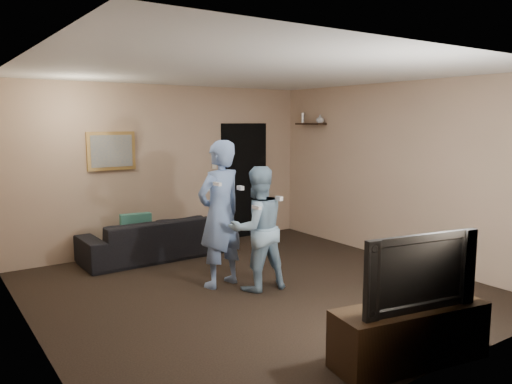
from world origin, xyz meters
TOP-DOWN VIEW (x-y plane):
  - ground at (0.00, 0.00)m, footprint 5.00×5.00m
  - ceiling at (0.00, 0.00)m, footprint 5.00×5.00m
  - wall_back at (0.00, 2.50)m, footprint 5.00×0.04m
  - wall_front at (0.00, -2.50)m, footprint 5.00×0.04m
  - wall_left at (-2.50, 0.00)m, footprint 0.04×5.00m
  - wall_right at (2.50, 0.00)m, footprint 0.04×5.00m
  - sofa at (-0.48, 2.04)m, footprint 2.08×0.84m
  - throw_pillow at (-0.72, 2.04)m, footprint 0.46×0.20m
  - painting_frame at (-0.90, 2.48)m, footprint 0.72×0.05m
  - painting_canvas at (-0.90, 2.45)m, footprint 0.62×0.01m
  - doorway at (1.45, 2.47)m, footprint 0.90×0.06m
  - light_switch at (0.85, 2.48)m, footprint 0.08×0.02m
  - wall_shelf at (2.39, 1.80)m, footprint 0.20×0.60m
  - shelf_vase at (2.39, 1.56)m, footprint 0.17×0.17m
  - shelf_figurine at (2.39, 2.01)m, footprint 0.06×0.06m
  - tv_console at (0.02, -2.27)m, footprint 1.43×0.69m
  - television at (0.02, -2.27)m, footprint 1.12×0.35m
  - wii_player_left at (-0.27, 0.37)m, footprint 0.74×0.57m
  - wii_player_right at (0.03, 0.01)m, footprint 0.79×0.65m

SIDE VIEW (x-z plane):
  - ground at x=0.00m, z-range 0.00..0.00m
  - tv_console at x=0.02m, z-range 0.00..0.50m
  - sofa at x=-0.48m, z-range 0.00..0.60m
  - throw_pillow at x=-0.72m, z-range 0.26..0.70m
  - wii_player_right at x=0.03m, z-range 0.00..1.51m
  - television at x=0.02m, z-range 0.50..1.14m
  - wii_player_left at x=-0.27m, z-range 0.00..1.81m
  - doorway at x=1.45m, z-range 0.00..2.00m
  - wall_back at x=0.00m, z-range 0.00..2.60m
  - wall_front at x=0.00m, z-range 0.00..2.60m
  - wall_left at x=-2.50m, z-range 0.00..2.60m
  - wall_right at x=2.50m, z-range 0.00..2.60m
  - light_switch at x=0.85m, z-range 1.24..1.36m
  - painting_frame at x=-0.90m, z-range 1.32..1.89m
  - painting_canvas at x=-0.90m, z-range 1.37..1.83m
  - wall_shelf at x=2.39m, z-range 1.98..2.00m
  - shelf_vase at x=2.39m, z-range 2.00..2.15m
  - shelf_figurine at x=2.39m, z-range 2.00..2.18m
  - ceiling at x=0.00m, z-range 2.58..2.62m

